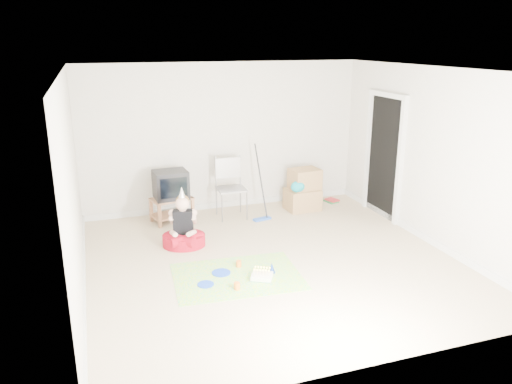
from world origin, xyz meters
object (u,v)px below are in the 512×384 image
object	(u,v)px
crt_tv	(171,184)
folding_chair	(231,189)
tv_stand	(172,207)
birthday_cake	(262,277)
seated_woman	(184,233)
cardboard_boxes	(303,190)

from	to	relation	value
crt_tv	folding_chair	xyz separation A→B (m)	(1.01, -0.13, -0.14)
tv_stand	crt_tv	xyz separation A→B (m)	(0.00, -0.00, 0.40)
folding_chair	birthday_cake	distance (m)	2.46
crt_tv	birthday_cake	world-z (taller)	crt_tv
seated_woman	cardboard_boxes	bearing A→B (deg)	22.41
folding_chair	birthday_cake	size ratio (longest dim) A/B	3.18
crt_tv	seated_woman	distance (m)	1.20
seated_woman	tv_stand	bearing A→B (deg)	89.44
folding_chair	crt_tv	bearing A→B (deg)	172.77
seated_woman	birthday_cake	bearing A→B (deg)	-62.35
tv_stand	seated_woman	distance (m)	1.11
tv_stand	cardboard_boxes	bearing A→B (deg)	-3.36
tv_stand	birthday_cake	size ratio (longest dim) A/B	2.25
folding_chair	seated_woman	xyz separation A→B (m)	(-1.02, -0.98, -0.31)
tv_stand	birthday_cake	bearing A→B (deg)	-73.85
cardboard_boxes	folding_chair	bearing A→B (deg)	179.59
crt_tv	folding_chair	world-z (taller)	folding_chair
folding_chair	birthday_cake	xyz separation A→B (m)	(-0.28, -2.40, -0.47)
cardboard_boxes	birthday_cake	distance (m)	2.90
crt_tv	folding_chair	bearing A→B (deg)	-10.94
folding_chair	seated_woman	distance (m)	1.45
tv_stand	seated_woman	xyz separation A→B (m)	(-0.01, -1.11, -0.05)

